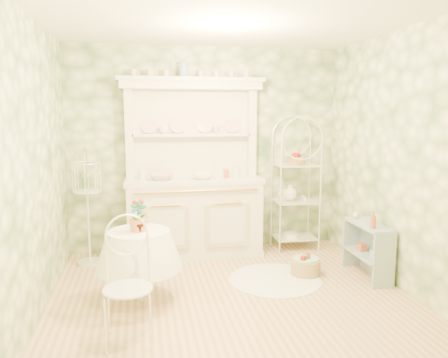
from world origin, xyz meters
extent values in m
plane|color=#D8B385|center=(0.00, 0.00, 0.00)|extent=(3.60, 3.60, 0.00)
plane|color=white|center=(0.00, 0.00, 2.70)|extent=(3.60, 3.60, 0.00)
plane|color=#F1F2C9|center=(-1.80, 0.00, 1.35)|extent=(3.60, 3.60, 0.00)
plane|color=#F1F2C9|center=(1.80, 0.00, 1.35)|extent=(3.60, 3.60, 0.00)
plane|color=#F1F2C9|center=(0.00, 1.80, 1.35)|extent=(3.60, 3.60, 0.00)
plane|color=#F1F2C9|center=(0.00, -1.80, 1.35)|extent=(3.60, 3.60, 0.00)
cube|color=white|center=(-0.20, 1.52, 1.15)|extent=(1.87, 0.61, 2.29)
cube|color=white|center=(1.19, 1.55, 0.96)|extent=(0.61, 0.44, 1.91)
cube|color=#93AAB8|center=(1.63, 0.38, 0.32)|extent=(0.34, 0.76, 0.63)
cylinder|color=white|center=(-0.90, 0.18, 0.40)|extent=(0.88, 0.88, 0.80)
cube|color=white|center=(-0.99, -0.59, 0.38)|extent=(0.39, 0.39, 0.77)
cube|color=white|center=(-1.51, 1.40, 0.75)|extent=(0.37, 0.37, 1.50)
cylinder|color=tan|center=(0.96, 0.55, 0.12)|extent=(0.46, 0.46, 0.24)
cylinder|color=white|center=(0.58, 0.47, 0.00)|extent=(1.31, 1.31, 0.01)
imported|color=white|center=(-0.62, 1.50, 1.02)|extent=(0.31, 0.31, 0.07)
imported|color=white|center=(-0.09, 1.45, 1.02)|extent=(0.33, 0.33, 0.08)
imported|color=white|center=(-0.56, 1.68, 1.61)|extent=(0.12, 0.12, 0.09)
imported|color=white|center=(0.12, 1.68, 1.61)|extent=(0.12, 0.12, 0.09)
imported|color=#3F7238|center=(-0.90, 0.14, 0.85)|extent=(0.18, 0.14, 0.30)
imported|color=#AE5331|center=(1.58, 0.20, 0.68)|extent=(0.08, 0.08, 0.18)
imported|color=#78A1C1|center=(1.66, 0.40, 0.65)|extent=(0.07, 0.07, 0.11)
imported|color=silver|center=(1.61, 0.65, 0.65)|extent=(0.10, 0.10, 0.10)
camera|label=1|loc=(-0.85, -3.99, 1.85)|focal=35.00mm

